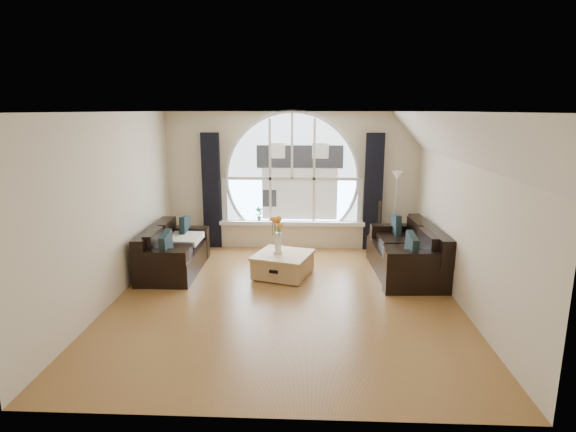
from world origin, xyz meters
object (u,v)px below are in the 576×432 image
at_px(vase_flowers, 278,230).
at_px(potted_plant, 259,214).
at_px(sofa_right, 405,252).
at_px(coffee_chest, 283,264).
at_px(guitar, 378,227).
at_px(sofa_left, 174,249).
at_px(floor_lamp, 395,212).

relative_size(vase_flowers, potted_plant, 2.48).
height_order(sofa_right, coffee_chest, sofa_right).
bearing_deg(guitar, sofa_right, -63.34).
bearing_deg(sofa_left, guitar, 17.53).
bearing_deg(floor_lamp, coffee_chest, -145.91).
height_order(coffee_chest, guitar, guitar).
xyz_separation_m(sofa_left, vase_flowers, (1.80, -0.11, 0.38)).
bearing_deg(floor_lamp, vase_flowers, -147.89).
bearing_deg(sofa_left, coffee_chest, -5.53).
bearing_deg(coffee_chest, guitar, 55.22).
bearing_deg(sofa_left, sofa_right, -0.57).
bearing_deg(vase_flowers, floor_lamp, 32.11).
height_order(sofa_right, guitar, guitar).
distance_m(sofa_left, floor_lamp, 4.19).
bearing_deg(sofa_right, potted_plant, 146.98).
bearing_deg(guitar, potted_plant, -174.42).
bearing_deg(guitar, vase_flowers, -131.52).
height_order(sofa_left, floor_lamp, floor_lamp).
relative_size(vase_flowers, floor_lamp, 0.44).
distance_m(vase_flowers, guitar, 2.28).
bearing_deg(sofa_right, floor_lamp, 85.05).
distance_m(coffee_chest, vase_flowers, 0.57).
distance_m(sofa_right, coffee_chest, 2.07).
relative_size(sofa_left, potted_plant, 6.15).
distance_m(guitar, potted_plant, 2.37).
bearing_deg(floor_lamp, potted_plant, 174.47).
distance_m(sofa_right, vase_flowers, 2.17).
height_order(sofa_right, potted_plant, potted_plant).
height_order(vase_flowers, floor_lamp, floor_lamp).
distance_m(sofa_left, guitar, 3.85).
distance_m(floor_lamp, guitar, 0.43).
relative_size(coffee_chest, vase_flowers, 1.24).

